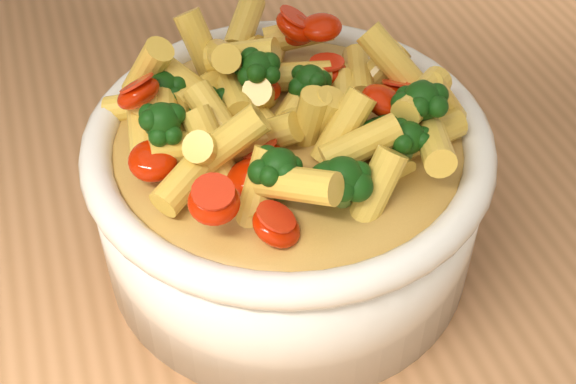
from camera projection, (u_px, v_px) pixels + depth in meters
name	position (u px, v px, depth m)	size (l,w,h in m)	color
table	(305.00, 305.00, 0.58)	(1.20, 0.80, 0.90)	#B1774B
serving_bowl	(288.00, 191.00, 0.45)	(0.22, 0.22, 0.09)	white
pasta_salad	(288.00, 109.00, 0.41)	(0.17, 0.17, 0.04)	#FFC450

